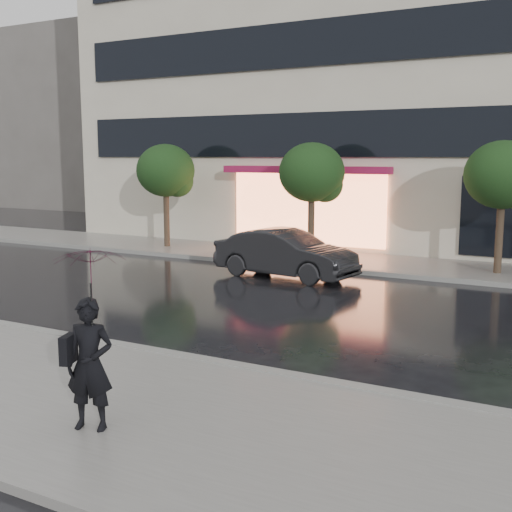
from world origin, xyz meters
The scene contains 12 objects.
ground centered at (0.00, 0.00, 0.00)m, with size 120.00×120.00×0.00m, color black.
sidewalk_near centered at (0.00, -3.25, 0.06)m, with size 60.00×4.50×0.12m, color slate.
sidewalk_far centered at (0.00, 10.25, 0.06)m, with size 60.00×3.50×0.12m, color slate.
curb_near centered at (0.00, -1.00, 0.07)m, with size 60.00×0.25×0.14m, color gray.
curb_far centered at (0.00, 8.50, 0.07)m, with size 60.00×0.25×0.14m, color gray.
office_building centered at (0.00, 17.97, 9.00)m, with size 30.00×12.76×18.00m.
bg_building_left centered at (-28.00, 26.00, 6.00)m, with size 14.00×10.00×12.00m, color #59544F.
tree_far_west centered at (-8.94, 10.03, 2.92)m, with size 2.20×2.20×3.99m.
tree_mid_west centered at (-2.94, 10.03, 2.92)m, with size 2.20×2.20×3.99m.
tree_mid_east centered at (3.06, 10.03, 2.92)m, with size 2.20×2.20×3.99m.
parked_car centered at (-2.47, 6.95, 0.70)m, with size 1.49×4.28×1.41m, color black.
pedestrian_with_umbrella centered at (0.17, -4.01, 1.59)m, with size 1.11×1.12×2.31m.
Camera 1 is at (5.63, -9.77, 3.52)m, focal length 45.00 mm.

